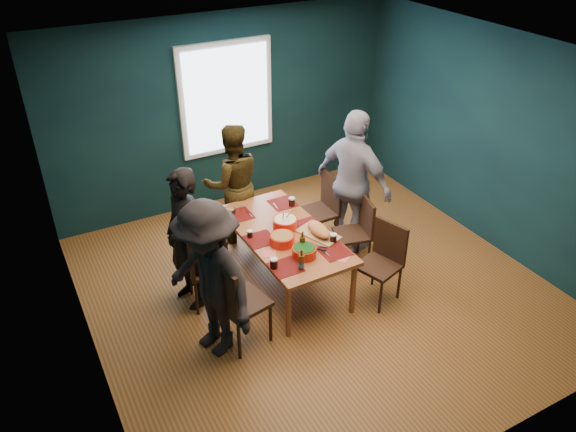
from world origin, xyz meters
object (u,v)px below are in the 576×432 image
(chair_left_mid, at_px, (199,262))
(bowl_herbs, at_px, (304,251))
(dining_table, at_px, (284,237))
(chair_right_far, at_px, (324,204))
(chair_left_near, at_px, (234,298))
(chair_left_far, at_px, (202,232))
(bowl_salad, at_px, (282,239))
(person_far_left, at_px, (186,240))
(cutting_board, at_px, (318,231))
(person_right, at_px, (354,183))
(chair_right_mid, at_px, (359,227))
(bowl_dumpling, at_px, (285,223))
(chair_right_near, at_px, (384,256))
(person_near_left, at_px, (209,281))
(person_back, at_px, (233,184))

(chair_left_mid, bearing_deg, bowl_herbs, -22.41)
(dining_table, bearing_deg, chair_right_far, 30.34)
(chair_right_far, bearing_deg, chair_left_near, -146.27)
(chair_left_far, bearing_deg, bowl_salad, -42.53)
(chair_left_far, bearing_deg, person_far_left, -109.51)
(chair_left_mid, xyz_separation_m, cutting_board, (1.31, -0.33, 0.19))
(cutting_board, bearing_deg, person_right, 11.25)
(chair_right_far, relative_size, bowl_salad, 3.53)
(chair_left_mid, height_order, person_right, person_right)
(chair_left_far, bearing_deg, chair_right_mid, -11.14)
(chair_right_far, height_order, bowl_herbs, chair_right_far)
(chair_right_mid, bearing_deg, bowl_dumpling, -177.11)
(chair_right_far, bearing_deg, chair_right_near, -90.03)
(person_far_left, relative_size, bowl_dumpling, 5.71)
(person_far_left, relative_size, bowl_salad, 6.03)
(person_far_left, bearing_deg, chair_right_far, 87.07)
(dining_table, xyz_separation_m, bowl_salad, (-0.13, -0.19, 0.13))
(chair_left_mid, distance_m, person_near_left, 0.79)
(chair_left_far, height_order, bowl_salad, chair_left_far)
(person_back, xyz_separation_m, person_near_left, (-1.02, -1.80, 0.05))
(bowl_herbs, bearing_deg, chair_left_mid, 147.94)
(dining_table, xyz_separation_m, chair_left_mid, (-0.99, 0.10, -0.06))
(chair_right_near, xyz_separation_m, person_right, (0.25, 1.00, 0.39))
(dining_table, distance_m, cutting_board, 0.41)
(cutting_board, bearing_deg, chair_right_mid, -7.57)
(chair_right_mid, distance_m, person_near_left, 2.22)
(chair_left_near, height_order, person_right, person_right)
(person_near_left, xyz_separation_m, bowl_dumpling, (1.20, 0.71, -0.09))
(dining_table, height_order, person_far_left, person_far_left)
(bowl_salad, xyz_separation_m, cutting_board, (0.44, -0.04, 0.00))
(chair_left_near, height_order, cutting_board, chair_left_near)
(bowl_herbs, bearing_deg, chair_right_mid, 22.86)
(chair_right_mid, relative_size, person_back, 0.55)
(chair_right_near, distance_m, person_near_left, 2.02)
(bowl_salad, bearing_deg, chair_right_near, -29.56)
(chair_right_mid, height_order, person_back, person_back)
(chair_right_near, distance_m, person_back, 2.17)
(chair_right_far, distance_m, person_right, 0.52)
(chair_left_near, height_order, person_near_left, person_near_left)
(chair_right_near, height_order, bowl_salad, chair_right_near)
(person_back, bearing_deg, chair_left_near, 77.26)
(bowl_salad, bearing_deg, dining_table, 56.39)
(person_near_left, bearing_deg, dining_table, 99.04)
(person_right, height_order, bowl_dumpling, person_right)
(person_back, bearing_deg, dining_table, 106.39)
(chair_right_far, bearing_deg, cutting_board, -126.06)
(chair_left_mid, xyz_separation_m, bowl_dumpling, (1.05, -0.01, 0.19))
(person_near_left, height_order, bowl_dumpling, person_near_left)
(dining_table, xyz_separation_m, person_right, (1.10, 0.25, 0.30))
(person_right, distance_m, person_near_left, 2.41)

